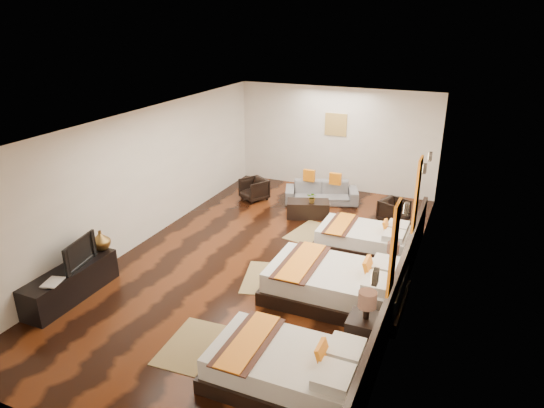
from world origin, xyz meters
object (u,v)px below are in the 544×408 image
at_px(book, 45,282).
at_px(figurine, 101,240).
at_px(armchair_right, 394,211).
at_px(bed_near, 288,368).
at_px(bed_far, 364,238).
at_px(coffee_table, 308,209).
at_px(table_plant, 312,197).
at_px(nightstand_b, 391,269).
at_px(nightstand_a, 365,330).
at_px(tv, 76,252).
at_px(sofa, 321,193).
at_px(armchair_left, 254,189).
at_px(tv_console, 71,283).
at_px(bed_mid, 337,284).

xyz_separation_m(book, figurine, (0.00, 1.30, 0.17)).
bearing_deg(figurine, armchair_right, 46.11).
distance_m(book, armchair_right, 7.49).
distance_m(bed_near, book, 4.21).
xyz_separation_m(bed_far, coffee_table, (-1.65, 1.17, -0.05)).
relative_size(bed_far, table_plant, 6.93).
bearing_deg(coffee_table, bed_far, -35.41).
relative_size(nightstand_b, armchair_right, 1.33).
height_order(nightstand_a, tv, tv).
bearing_deg(coffee_table, tv, -117.41).
bearing_deg(sofa, table_plant, -103.46).
distance_m(sofa, armchair_left, 1.76).
relative_size(nightstand_a, coffee_table, 0.97).
bearing_deg(tv, bed_near, -109.58).
bearing_deg(table_plant, tv, -118.84).
bearing_deg(table_plant, nightstand_a, -62.25).
xyz_separation_m(figurine, sofa, (2.55, 5.22, -0.46)).
bearing_deg(book, tv, 85.64).
height_order(sofa, table_plant, table_plant).
relative_size(nightstand_b, figurine, 2.19).
distance_m(bed_far, figurine, 5.18).
bearing_deg(tv_console, tv, 73.10).
bearing_deg(armchair_right, figurine, 158.85).
xyz_separation_m(nightstand_b, armchair_right, (-0.45, 2.82, -0.01)).
bearing_deg(nightstand_b, coffee_table, 136.12).
bearing_deg(bed_far, nightstand_a, -76.83).
bearing_deg(table_plant, nightstand_b, -44.65).
height_order(tv, armchair_left, tv).
relative_size(bed_near, tv_console, 1.14).
relative_size(bed_near, armchair_right, 3.43).
bearing_deg(armchair_left, figurine, -69.83).
distance_m(bed_near, coffee_table, 5.73).
xyz_separation_m(nightstand_a, book, (-4.95, -1.09, 0.23)).
distance_m(nightstand_b, table_plant, 3.21).
xyz_separation_m(tv_console, tv, (0.05, 0.16, 0.52)).
bearing_deg(nightstand_b, bed_near, -103.26).
relative_size(bed_near, table_plant, 7.60).
bearing_deg(sofa, tv_console, -132.66).
relative_size(tv, table_plant, 3.19).
height_order(bed_near, tv_console, bed_near).
bearing_deg(armchair_left, nightstand_a, -19.88).
relative_size(bed_mid, armchair_right, 3.88).
bearing_deg(armchair_left, coffee_table, 12.43).
height_order(bed_near, figurine, figurine).
bearing_deg(table_plant, bed_mid, -64.38).
relative_size(bed_mid, sofa, 1.26).
relative_size(nightstand_b, coffee_table, 0.80).
height_order(figurine, armchair_right, figurine).
bearing_deg(armchair_right, armchair_left, 112.14).
bearing_deg(nightstand_a, armchair_right, 95.20).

